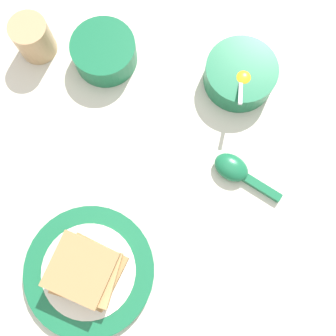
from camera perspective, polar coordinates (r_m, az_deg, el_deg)
name	(u,v)px	position (r m, az deg, el deg)	size (l,w,h in m)	color
ground_plane	(171,135)	(0.73, 0.40, 4.81)	(3.00, 3.00, 0.00)	silver
egg_bowl	(240,75)	(0.76, 10.43, 13.19)	(0.13, 0.14, 0.07)	#196B42
toast_plate	(89,271)	(0.70, -11.35, -14.44)	(0.22, 0.22, 0.02)	#196B42
toast_sandwich	(86,271)	(0.67, -11.85, -14.45)	(0.14, 0.14, 0.05)	tan
soup_spoon	(236,170)	(0.71, 9.79, -0.33)	(0.11, 0.12, 0.03)	#196B42
congee_bowl	(104,52)	(0.77, -9.25, 16.33)	(0.12, 0.12, 0.05)	#196B42
drinking_cup	(33,38)	(0.81, -19.01, 17.46)	(0.07, 0.07, 0.07)	tan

